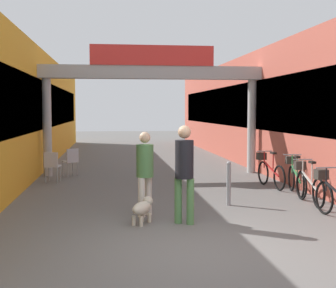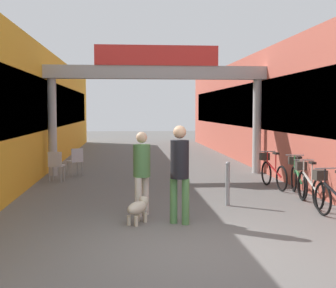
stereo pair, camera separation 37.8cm
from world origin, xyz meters
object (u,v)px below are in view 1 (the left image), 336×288
object	(u,v)px
pedestrian_companion	(145,168)
cafe_chair_aluminium_nearer	(52,164)
dog_on_leash	(143,208)
bollard_post_metal	(229,183)
bicycle_red_farthest	(269,171)
bicycle_silver_second	(308,184)
bicycle_black_nearest	(335,196)
bicycle_green_third	(295,176)
pedestrian_with_dog	(184,167)
cafe_chair_aluminium_farther	(71,160)

from	to	relation	value
pedestrian_companion	cafe_chair_aluminium_nearer	world-z (taller)	pedestrian_companion
dog_on_leash	bollard_post_metal	world-z (taller)	bollard_post_metal
bicycle_red_farthest	bicycle_silver_second	bearing A→B (deg)	-87.02
bicycle_black_nearest	bollard_post_metal	size ratio (longest dim) A/B	1.73
bicycle_green_third	cafe_chair_aluminium_nearer	world-z (taller)	bicycle_green_third
bicycle_red_farthest	bicycle_black_nearest	bearing A→B (deg)	-90.09
pedestrian_with_dog	pedestrian_companion	world-z (taller)	pedestrian_with_dog
bicycle_silver_second	bicycle_red_farthest	xyz separation A→B (m)	(-0.12, 2.25, 0.00)
cafe_chair_aluminium_nearer	cafe_chair_aluminium_farther	bearing A→B (deg)	68.79
dog_on_leash	bicycle_green_third	bearing A→B (deg)	33.23
pedestrian_with_dog	bicycle_red_farthest	world-z (taller)	pedestrian_with_dog
bicycle_silver_second	cafe_chair_aluminium_nearer	xyz separation A→B (m)	(-6.12, 3.79, 0.10)
bicycle_silver_second	bicycle_black_nearest	bearing A→B (deg)	-94.56
bicycle_green_third	cafe_chair_aluminium_nearer	bearing A→B (deg)	157.37
cafe_chair_aluminium_farther	bicycle_green_third	bearing A→B (deg)	-32.98
bollard_post_metal	bicycle_red_farthest	bearing A→B (deg)	52.83
bicycle_red_farthest	pedestrian_with_dog	bearing A→B (deg)	-127.74
pedestrian_companion	dog_on_leash	xyz separation A→B (m)	(-0.09, -0.63, -0.66)
dog_on_leash	pedestrian_companion	bearing A→B (deg)	82.25
bicycle_black_nearest	cafe_chair_aluminium_nearer	bearing A→B (deg)	138.33
bicycle_black_nearest	pedestrian_companion	bearing A→B (deg)	168.90
pedestrian_companion	bicycle_silver_second	bearing A→B (deg)	12.52
pedestrian_with_dog	bollard_post_metal	world-z (taller)	pedestrian_with_dog
pedestrian_with_dog	bicycle_green_third	bearing A→B (deg)	40.16
bicycle_silver_second	cafe_chair_aluminium_nearer	distance (m)	7.20
bicycle_black_nearest	cafe_chair_aluminium_nearer	xyz separation A→B (m)	(-5.99, 5.33, 0.10)
pedestrian_with_dog	bicycle_red_farthest	xyz separation A→B (m)	(2.96, 3.83, -0.62)
bicycle_silver_second	cafe_chair_aluminium_nearer	size ratio (longest dim) A/B	1.90
bicycle_silver_second	bicycle_red_farthest	world-z (taller)	same
pedestrian_with_dog	cafe_chair_aluminium_nearer	distance (m)	6.19
cafe_chair_aluminium_nearer	dog_on_leash	bearing A→B (deg)	-66.51
bollard_post_metal	cafe_chair_aluminium_farther	size ratio (longest dim) A/B	1.10
bicycle_black_nearest	cafe_chair_aluminium_farther	xyz separation A→B (m)	(-5.54, 6.50, 0.10)
dog_on_leash	cafe_chair_aluminium_farther	size ratio (longest dim) A/B	0.75
pedestrian_companion	cafe_chair_aluminium_nearer	xyz separation A→B (m)	(-2.36, 4.62, -0.42)
pedestrian_companion	bollard_post_metal	world-z (taller)	pedestrian_companion
pedestrian_companion	bicycle_black_nearest	world-z (taller)	pedestrian_companion
bicycle_green_third	cafe_chair_aluminium_farther	world-z (taller)	bicycle_green_third
bicycle_green_third	bicycle_red_farthest	bearing A→B (deg)	104.93
dog_on_leash	bicycle_silver_second	distance (m)	4.11
cafe_chair_aluminium_nearer	bicycle_red_farthest	bearing A→B (deg)	-14.37
dog_on_leash	bicycle_red_farthest	distance (m)	5.26
dog_on_leash	bicycle_green_third	distance (m)	4.79
bicycle_green_third	bollard_post_metal	bearing A→B (deg)	-149.41
pedestrian_companion	bicycle_green_third	bearing A→B (deg)	27.02
pedestrian_with_dog	bicycle_silver_second	size ratio (longest dim) A/B	1.08
bicycle_green_third	pedestrian_companion	bearing A→B (deg)	-152.98
bicycle_green_third	bicycle_red_farthest	world-z (taller)	same
bicycle_black_nearest	bicycle_silver_second	world-z (taller)	same
bicycle_black_nearest	bicycle_red_farthest	size ratio (longest dim) A/B	1.00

